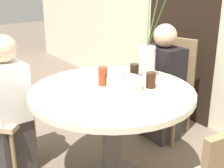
% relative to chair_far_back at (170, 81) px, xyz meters
% --- Properties ---
extents(doorway_panel, '(0.90, 0.01, 2.05)m').
position_rel_chair_far_back_xyz_m(doorway_panel, '(-0.25, 0.37, 0.52)').
color(doorway_panel, black).
rests_on(doorway_panel, ground_plane).
extents(dining_table, '(1.12, 1.12, 0.72)m').
position_rel_chair_far_back_xyz_m(dining_table, '(0.31, -0.89, 0.06)').
color(dining_table, beige).
rests_on(dining_table, ground_plane).
extents(chair_far_back, '(0.51, 0.51, 0.90)m').
position_rel_chair_far_back_xyz_m(chair_far_back, '(0.00, 0.00, 0.00)').
color(chair_far_back, tan).
rests_on(chair_far_back, ground_plane).
extents(birthday_cake, '(0.24, 0.24, 0.13)m').
position_rel_chair_far_back_xyz_m(birthday_cake, '(0.36, -0.82, 0.25)').
color(birthday_cake, white).
rests_on(birthday_cake, dining_table).
extents(flower_vase, '(0.21, 0.25, 0.76)m').
position_rel_chair_far_back_xyz_m(flower_vase, '(0.25, -0.51, 0.37)').
color(flower_vase, silver).
rests_on(flower_vase, dining_table).
extents(side_plate, '(0.22, 0.22, 0.01)m').
position_rel_chair_far_back_xyz_m(side_plate, '(0.07, -0.68, 0.21)').
color(side_plate, silver).
rests_on(side_plate, dining_table).
extents(drink_glass_0, '(0.07, 0.07, 0.11)m').
position_rel_chair_far_back_xyz_m(drink_glass_0, '(0.44, -0.65, 0.26)').
color(drink_glass_0, '#33190C').
rests_on(drink_glass_0, dining_table).
extents(drink_glass_1, '(0.07, 0.07, 0.13)m').
position_rel_chair_far_back_xyz_m(drink_glass_1, '(0.20, -0.89, 0.27)').
color(drink_glass_1, maroon).
rests_on(drink_glass_1, dining_table).
extents(drink_glass_2, '(0.06, 0.06, 0.13)m').
position_rel_chair_far_back_xyz_m(drink_glass_2, '(0.27, -0.66, 0.27)').
color(drink_glass_2, black).
rests_on(drink_glass_2, dining_table).
extents(person_boy, '(0.34, 0.24, 1.06)m').
position_rel_chair_far_back_xyz_m(person_boy, '(0.05, -0.15, -0.01)').
color(person_boy, '#383333').
rests_on(person_boy, ground_plane).
extents(person_guest, '(0.34, 0.24, 1.06)m').
position_rel_chair_far_back_xyz_m(person_guest, '(-0.26, -1.42, -0.01)').
color(person_guest, '#383333').
rests_on(person_guest, ground_plane).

